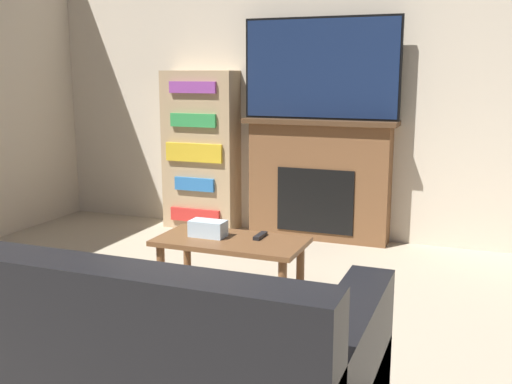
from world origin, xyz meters
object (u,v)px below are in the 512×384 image
object	(u,v)px
tv	(321,69)
couch	(49,375)
fireplace	(319,179)
coffee_table	(231,249)
bookshelf	(201,151)

from	to	relation	value
tv	couch	size ratio (longest dim) A/B	0.56
fireplace	coffee_table	size ratio (longest dim) A/B	1.43
tv	bookshelf	world-z (taller)	tv
couch	bookshelf	xyz separation A→B (m)	(-0.95, 3.18, 0.41)
tv	bookshelf	size ratio (longest dim) A/B	0.92
tv	couch	xyz separation A→B (m)	(-0.15, -3.18, -1.13)
coffee_table	bookshelf	bearing A→B (deg)	121.78
fireplace	bookshelf	distance (m)	1.12
fireplace	bookshelf	size ratio (longest dim) A/B	0.91
coffee_table	couch	bearing A→B (deg)	-91.91
tv	fireplace	bearing A→B (deg)	90.00
fireplace	tv	world-z (taller)	tv
couch	tv	bearing A→B (deg)	87.26
fireplace	coffee_table	distance (m)	1.64
couch	coffee_table	distance (m)	1.57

